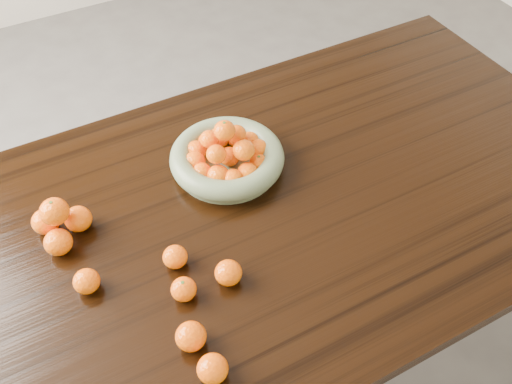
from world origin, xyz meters
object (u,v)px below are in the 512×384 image
fruit_bowl (227,157)px  orange_pyramid (59,223)px  dining_table (242,236)px  loose_orange_0 (184,289)px

fruit_bowl → orange_pyramid: size_ratio=2.13×
dining_table → loose_orange_0: 0.29m
dining_table → fruit_bowl: 0.21m
loose_orange_0 → fruit_bowl: bearing=50.4°
fruit_bowl → orange_pyramid: 0.44m
orange_pyramid → loose_orange_0: size_ratio=2.49×
dining_table → orange_pyramid: orange_pyramid is taller
dining_table → loose_orange_0: (-0.21, -0.15, 0.12)m
orange_pyramid → loose_orange_0: orange_pyramid is taller
orange_pyramid → loose_orange_0: bearing=-57.3°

